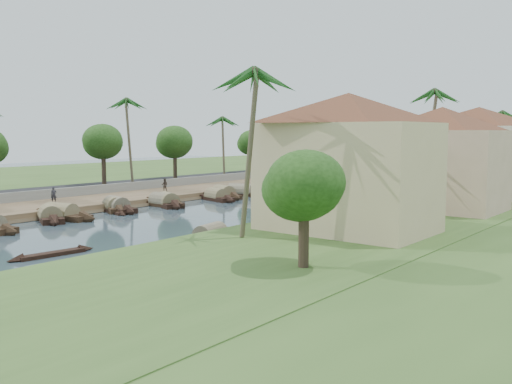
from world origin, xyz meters
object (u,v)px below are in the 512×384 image
Objects in this scene: bridge at (450,167)px; building_near at (348,161)px; person_near at (54,195)px; sampan_1 at (50,217)px.

bridge is 1.89× the size of building_near.
bridge is 78.15m from person_near.
building_near is 8.53× the size of person_near.
bridge is 3.57× the size of sampan_1.
building_near reaches higher than bridge.
person_near reaches higher than sampan_1.
bridge is at bearing 104.39° from building_near.
sampan_1 is 8.45m from person_near.
bridge is 76.54m from building_near.
sampan_1 is 4.50× the size of person_near.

